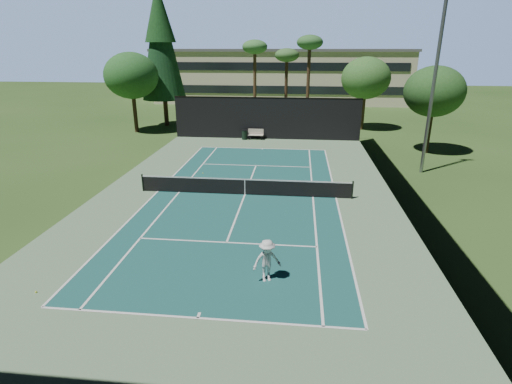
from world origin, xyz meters
TOP-DOWN VIEW (x-y plane):
  - ground at (0.00, 0.00)m, footprint 160.00×160.00m
  - apron_slab at (0.00, 0.00)m, footprint 18.00×32.00m
  - court_surface at (0.00, 0.00)m, footprint 10.97×23.77m
  - court_lines at (0.00, 0.00)m, footprint 11.07×23.87m
  - tennis_net at (0.00, 0.00)m, footprint 12.90×0.10m
  - fence at (0.00, 0.06)m, footprint 18.04×32.05m
  - player at (2.09, -9.35)m, footprint 1.27×1.01m
  - tennis_ball_a at (-6.23, -11.07)m, footprint 0.08×0.08m
  - tennis_ball_b at (-0.24, 2.00)m, footprint 0.08×0.08m
  - tennis_ball_c at (2.36, 1.54)m, footprint 0.07×0.07m
  - tennis_ball_d at (-3.54, 3.99)m, footprint 0.08×0.08m
  - park_bench at (-1.01, 15.64)m, footprint 1.50×0.45m
  - trash_bin at (-2.08, 15.46)m, footprint 0.56×0.56m
  - pine_tree at (-12.00, 22.00)m, footprint 4.80×4.80m
  - palm_a at (-2.00, 24.00)m, footprint 2.80×2.80m
  - palm_b at (1.50, 26.00)m, footprint 2.80×2.80m
  - palm_c at (4.00, 23.00)m, footprint 2.80×2.80m
  - decid_tree_a at (10.00, 22.00)m, footprint 5.12×5.12m
  - decid_tree_b at (14.00, 12.00)m, footprint 4.80×4.80m
  - decid_tree_c at (-14.00, 18.00)m, footprint 5.44×5.44m
  - campus_building at (0.00, 45.98)m, footprint 40.50×12.50m
  - light_pole at (12.00, 6.00)m, footprint 0.90×0.25m

SIDE VIEW (x-z plane):
  - ground at x=0.00m, z-range 0.00..0.00m
  - apron_slab at x=0.00m, z-range 0.00..0.01m
  - court_surface at x=0.00m, z-range 0.01..0.02m
  - court_lines at x=0.00m, z-range 0.02..0.02m
  - tennis_ball_c at x=2.36m, z-range 0.00..0.07m
  - tennis_ball_a at x=-6.23m, z-range 0.00..0.08m
  - tennis_ball_d at x=-3.54m, z-range 0.00..0.08m
  - tennis_ball_b at x=-0.24m, z-range 0.00..0.08m
  - trash_bin at x=-2.08m, z-range 0.01..0.95m
  - park_bench at x=-1.01m, z-range 0.03..1.06m
  - tennis_net at x=0.00m, z-range 0.01..1.11m
  - player at x=2.09m, z-range 0.00..1.72m
  - fence at x=0.00m, z-range -0.01..4.02m
  - campus_building at x=0.00m, z-range 0.06..8.36m
  - decid_tree_b at x=14.00m, z-range 1.51..8.65m
  - decid_tree_a at x=10.00m, z-range 1.61..9.23m
  - decid_tree_c at x=-14.00m, z-range 1.72..9.81m
  - light_pole at x=12.00m, z-range 0.35..12.57m
  - palm_b at x=1.50m, z-range 3.15..11.57m
  - palm_a at x=-2.00m, z-range 3.53..12.85m
  - palm_c at x=4.00m, z-range 3.72..13.49m
  - pine_tree at x=-12.00m, z-range 2.05..17.05m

